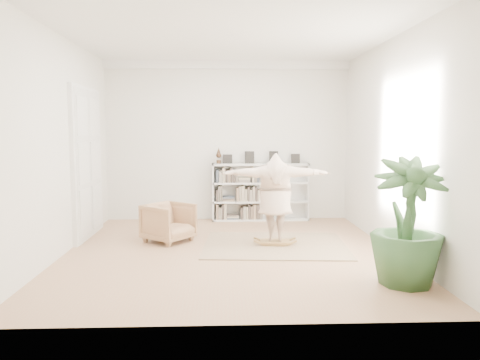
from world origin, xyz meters
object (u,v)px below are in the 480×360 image
(person, at_px, (275,195))
(bookshelf, at_px, (260,193))
(armchair, at_px, (169,222))
(rocker_board, at_px, (275,242))
(houseplant, at_px, (407,222))

(person, bearing_deg, bookshelf, -84.49)
(bookshelf, distance_m, armchair, 2.76)
(bookshelf, bearing_deg, rocker_board, -88.46)
(rocker_board, xyz_separation_m, person, (-0.00, 0.00, 0.84))
(bookshelf, relative_size, armchair, 2.81)
(armchair, bearing_deg, bookshelf, -4.77)
(rocker_board, bearing_deg, houseplant, -51.66)
(bookshelf, xyz_separation_m, rocker_board, (0.06, -2.41, -0.57))
(armchair, bearing_deg, rocker_board, -63.69)
(armchair, relative_size, houseplant, 0.46)
(person, bearing_deg, houseplant, 128.34)
(rocker_board, bearing_deg, bookshelf, 95.51)
(person, distance_m, houseplant, 2.64)
(armchair, bearing_deg, houseplant, -89.15)
(armchair, relative_size, person, 0.41)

